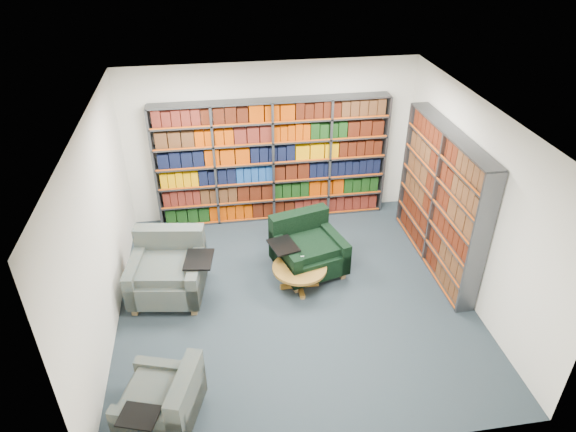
{
  "coord_description": "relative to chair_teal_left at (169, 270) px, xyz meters",
  "views": [
    {
      "loc": [
        -0.99,
        -5.69,
        4.98
      ],
      "look_at": [
        0.0,
        0.6,
        1.05
      ],
      "focal_mm": 32.0,
      "sensor_mm": 36.0,
      "label": 1
    }
  ],
  "objects": [
    {
      "name": "chair_teal_left",
      "position": [
        0.0,
        0.0,
        0.0
      ],
      "size": [
        1.28,
        1.16,
        0.93
      ],
      "color": "#07253E",
      "rests_on": "ground"
    },
    {
      "name": "bookshelf_right",
      "position": [
        4.12,
        0.13,
        0.72
      ],
      "size": [
        0.28,
        2.5,
        2.2
      ],
      "color": "#47494F",
      "rests_on": "ground"
    },
    {
      "name": "chair_green_right",
      "position": [
        2.08,
        0.25,
        -0.02
      ],
      "size": [
        1.25,
        1.18,
        0.87
      ],
      "color": "black",
      "rests_on": "ground"
    },
    {
      "name": "coffee_table",
      "position": [
        1.9,
        -0.23,
        -0.07
      ],
      "size": [
        0.81,
        0.81,
        0.57
      ],
      "color": "brown",
      "rests_on": "ground"
    },
    {
      "name": "bookshelf_back",
      "position": [
        1.78,
        1.88,
        0.72
      ],
      "size": [
        4.0,
        0.28,
        2.2
      ],
      "color": "#47494F",
      "rests_on": "ground"
    },
    {
      "name": "room_shell",
      "position": [
        1.78,
        -0.47,
        1.03
      ],
      "size": [
        5.02,
        5.02,
        2.82
      ],
      "color": "#1C242C",
      "rests_on": "ground"
    },
    {
      "name": "chair_teal_front",
      "position": [
        0.06,
        -2.29,
        -0.08
      ],
      "size": [
        1.01,
        1.07,
        0.73
      ],
      "color": "#07253E",
      "rests_on": "ground"
    }
  ]
}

